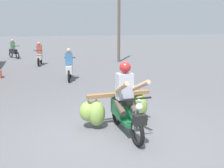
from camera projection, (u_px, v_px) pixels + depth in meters
ground_plane at (115, 135)px, 5.43m from camera, size 120.00×120.00×0.00m
motorbike_main_loaded at (120, 106)px, 5.69m from camera, size 1.76×1.80×1.58m
motorbike_distant_ahead_left at (40, 56)px, 15.25m from camera, size 0.54×1.61×1.40m
motorbike_distant_ahead_right at (13, 50)px, 18.50m from camera, size 0.87×1.47×1.40m
motorbike_distant_far_ahead at (69, 67)px, 10.90m from camera, size 0.58×1.60×1.40m
utility_pole at (119, 11)px, 15.99m from camera, size 0.18×0.18×6.49m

